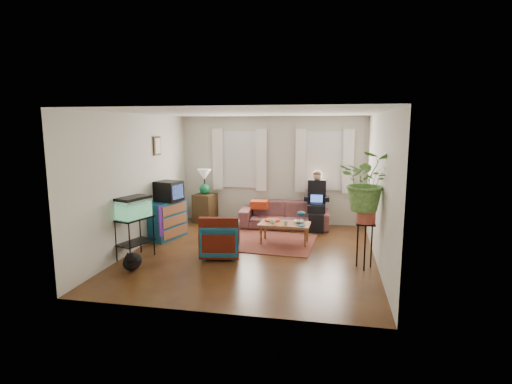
% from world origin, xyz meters
% --- Properties ---
extents(floor, '(4.50, 5.00, 0.01)m').
position_xyz_m(floor, '(0.00, 0.00, 0.00)').
color(floor, '#4F2B14').
rests_on(floor, ground).
extents(ceiling, '(4.50, 5.00, 0.01)m').
position_xyz_m(ceiling, '(0.00, 0.00, 2.60)').
color(ceiling, white).
rests_on(ceiling, wall_back).
extents(wall_back, '(4.50, 0.01, 2.60)m').
position_xyz_m(wall_back, '(0.00, 2.50, 1.30)').
color(wall_back, silver).
rests_on(wall_back, floor).
extents(wall_front, '(4.50, 0.01, 2.60)m').
position_xyz_m(wall_front, '(0.00, -2.50, 1.30)').
color(wall_front, silver).
rests_on(wall_front, floor).
extents(wall_left, '(0.01, 5.00, 2.60)m').
position_xyz_m(wall_left, '(-2.25, 0.00, 1.30)').
color(wall_left, silver).
rests_on(wall_left, floor).
extents(wall_right, '(0.01, 5.00, 2.60)m').
position_xyz_m(wall_right, '(2.25, 0.00, 1.30)').
color(wall_right, silver).
rests_on(wall_right, floor).
extents(window_left, '(1.08, 0.04, 1.38)m').
position_xyz_m(window_left, '(-0.80, 2.48, 1.55)').
color(window_left, white).
rests_on(window_left, wall_back).
extents(window_right, '(1.08, 0.04, 1.38)m').
position_xyz_m(window_right, '(1.25, 2.48, 1.55)').
color(window_right, white).
rests_on(window_right, wall_back).
extents(curtains_left, '(1.36, 0.06, 1.50)m').
position_xyz_m(curtains_left, '(-0.80, 2.40, 1.55)').
color(curtains_left, white).
rests_on(curtains_left, wall_back).
extents(curtains_right, '(1.36, 0.06, 1.50)m').
position_xyz_m(curtains_right, '(1.25, 2.40, 1.55)').
color(curtains_right, white).
rests_on(curtains_right, wall_back).
extents(picture_frame, '(0.04, 0.32, 0.40)m').
position_xyz_m(picture_frame, '(-2.21, 0.85, 1.95)').
color(picture_frame, '#3D2616').
rests_on(picture_frame, wall_left).
extents(area_rug, '(2.11, 1.74, 0.01)m').
position_xyz_m(area_rug, '(0.11, 0.73, 0.01)').
color(area_rug, brown).
rests_on(area_rug, floor).
extents(sofa, '(2.09, 0.89, 0.81)m').
position_xyz_m(sofa, '(0.36, 2.05, 0.40)').
color(sofa, brown).
rests_on(sofa, floor).
extents(seated_person, '(0.54, 0.65, 1.23)m').
position_xyz_m(seated_person, '(1.11, 2.08, 0.61)').
color(seated_person, black).
rests_on(seated_person, sofa).
extents(side_table, '(0.57, 0.57, 0.70)m').
position_xyz_m(side_table, '(-1.65, 2.24, 0.35)').
color(side_table, '#3E2617').
rests_on(side_table, floor).
extents(table_lamp, '(0.43, 0.43, 0.64)m').
position_xyz_m(table_lamp, '(-1.65, 2.24, 0.99)').
color(table_lamp, white).
rests_on(table_lamp, side_table).
extents(dresser, '(0.66, 0.97, 0.79)m').
position_xyz_m(dresser, '(-1.99, 0.66, 0.40)').
color(dresser, '#126871').
rests_on(dresser, floor).
extents(crt_tv, '(0.59, 0.56, 0.42)m').
position_xyz_m(crt_tv, '(-1.95, 0.74, 1.01)').
color(crt_tv, black).
rests_on(crt_tv, dresser).
extents(aquarium_stand, '(0.56, 0.75, 0.75)m').
position_xyz_m(aquarium_stand, '(-2.00, -0.70, 0.37)').
color(aquarium_stand, black).
rests_on(aquarium_stand, floor).
extents(aquarium, '(0.50, 0.68, 0.39)m').
position_xyz_m(aquarium, '(-2.00, -0.70, 0.94)').
color(aquarium, '#7FD899').
rests_on(aquarium, aquarium_stand).
extents(black_cat, '(0.39, 0.48, 0.35)m').
position_xyz_m(black_cat, '(-1.76, -1.27, 0.18)').
color(black_cat, black).
rests_on(black_cat, floor).
extents(armchair, '(0.78, 0.75, 0.70)m').
position_xyz_m(armchair, '(-0.53, -0.28, 0.35)').
color(armchair, '#12656D').
rests_on(armchair, floor).
extents(serape_throw, '(0.72, 0.28, 0.57)m').
position_xyz_m(serape_throw, '(-0.49, -0.55, 0.49)').
color(serape_throw, '#9E0A0A').
rests_on(serape_throw, armchair).
extents(coffee_table, '(1.04, 0.59, 0.42)m').
position_xyz_m(coffee_table, '(0.52, 0.74, 0.21)').
color(coffee_table, brown).
rests_on(coffee_table, floor).
extents(cup_a, '(0.12, 0.12, 0.09)m').
position_xyz_m(cup_a, '(0.29, 0.65, 0.47)').
color(cup_a, white).
rests_on(cup_a, coffee_table).
extents(cup_b, '(0.10, 0.10, 0.09)m').
position_xyz_m(cup_b, '(0.57, 0.57, 0.46)').
color(cup_b, beige).
rests_on(cup_b, coffee_table).
extents(bowl, '(0.21, 0.21, 0.05)m').
position_xyz_m(bowl, '(0.81, 0.82, 0.45)').
color(bowl, white).
rests_on(bowl, coffee_table).
extents(snack_tray, '(0.33, 0.33, 0.04)m').
position_xyz_m(snack_tray, '(0.25, 0.89, 0.44)').
color(snack_tray, '#B21414').
rests_on(snack_tray, coffee_table).
extents(birdcage, '(0.17, 0.17, 0.30)m').
position_xyz_m(birdcage, '(0.87, 0.59, 0.57)').
color(birdcage, '#115B6B').
rests_on(birdcage, coffee_table).
extents(plant_stand, '(0.34, 0.34, 0.78)m').
position_xyz_m(plant_stand, '(2.01, -0.45, 0.39)').
color(plant_stand, black).
rests_on(plant_stand, floor).
extents(potted_plant, '(0.92, 0.81, 0.99)m').
position_xyz_m(potted_plant, '(2.01, -0.45, 1.33)').
color(potted_plant, '#599947').
rests_on(potted_plant, plant_stand).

